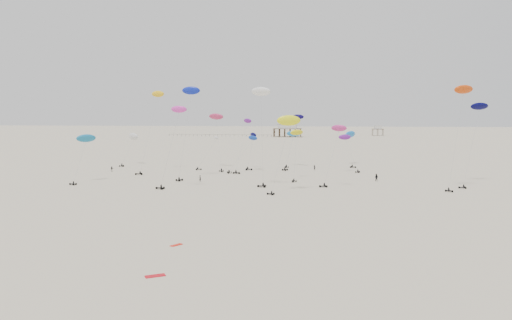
# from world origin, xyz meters

# --- Properties ---
(ground_plane) EXTENTS (900.00, 900.00, 0.00)m
(ground_plane) POSITION_xyz_m (0.00, 200.00, 0.00)
(ground_plane) COLOR beige
(pavilion_main) EXTENTS (21.00, 13.00, 9.80)m
(pavilion_main) POSITION_xyz_m (-10.00, 350.00, 4.22)
(pavilion_main) COLOR brown
(pavilion_main) RESTS_ON ground
(pavilion_small) EXTENTS (9.00, 7.00, 8.00)m
(pavilion_small) POSITION_xyz_m (60.00, 380.00, 3.49)
(pavilion_small) COLOR brown
(pavilion_small) RESTS_ON ground
(pier_fence) EXTENTS (80.20, 0.20, 1.50)m
(pier_fence) POSITION_xyz_m (-62.00, 350.00, 0.77)
(pier_fence) COLOR black
(pier_fence) RESTS_ON ground
(rig_0) EXTENTS (8.84, 10.14, 13.05)m
(rig_0) POSITION_xyz_m (-8.15, 123.56, 6.76)
(rig_0) COLOR black
(rig_0) RESTS_ON ground
(rig_1) EXTENTS (7.01, 4.23, 11.51)m
(rig_1) POSITION_xyz_m (23.29, 126.74, 7.62)
(rig_1) COLOR black
(rig_1) RESTS_ON ground
(rig_2) EXTENTS (7.08, 4.74, 19.74)m
(rig_2) POSITION_xyz_m (-19.91, 87.88, 12.28)
(rig_2) COLOR black
(rig_2) RESTS_ON ground
(rig_3) EXTENTS (4.18, 11.23, 14.34)m
(rig_3) POSITION_xyz_m (8.22, 108.72, 9.68)
(rig_3) COLOR black
(rig_3) RESTS_ON ground
(rig_4) EXTENTS (7.88, 9.71, 24.69)m
(rig_4) POSITION_xyz_m (47.46, 96.27, 20.24)
(rig_4) COLOR black
(rig_4) RESTS_ON ground
(rig_5) EXTENTS (6.52, 12.74, 18.82)m
(rig_5) POSITION_xyz_m (6.19, 134.76, 10.90)
(rig_5) COLOR black
(rig_5) RESTS_ON ground
(rig_6) EXTENTS (8.26, 16.22, 20.22)m
(rig_6) POSITION_xyz_m (-18.59, 132.87, 14.11)
(rig_6) COLOR black
(rig_6) RESTS_ON ground
(rig_7) EXTENTS (4.27, 17.69, 20.37)m
(rig_7) POSITION_xyz_m (-9.00, 126.44, 9.09)
(rig_7) COLOR black
(rig_7) RESTS_ON ground
(rig_8) EXTENTS (5.56, 9.53, 12.66)m
(rig_8) POSITION_xyz_m (5.39, 141.63, 8.92)
(rig_8) COLOR black
(rig_8) RESTS_ON ground
(rig_9) EXTENTS (4.83, 17.02, 26.61)m
(rig_9) POSITION_xyz_m (-36.36, 122.40, 17.57)
(rig_9) COLOR black
(rig_9) RESTS_ON ground
(rig_10) EXTENTS (5.61, 4.53, 24.33)m
(rig_10) POSITION_xyz_m (0.55, 93.56, 18.43)
(rig_10) COLOR black
(rig_10) RESTS_ON ground
(rig_11) EXTENTS (5.15, 15.71, 16.17)m
(rig_11) POSITION_xyz_m (-21.84, 132.92, 4.89)
(rig_11) COLOR black
(rig_11) RESTS_ON ground
(rig_12) EXTENTS (6.73, 3.46, 15.21)m
(rig_12) POSITION_xyz_m (17.97, 94.92, 9.56)
(rig_12) COLOR black
(rig_12) RESTS_ON ground
(rig_13) EXTENTS (5.11, 10.56, 13.14)m
(rig_13) POSITION_xyz_m (-46.05, 96.20, 9.75)
(rig_13) COLOR black
(rig_13) RESTS_ON ground
(rig_14) EXTENTS (5.34, 16.45, 15.13)m
(rig_14) POSITION_xyz_m (25.14, 149.52, 9.15)
(rig_14) COLOR black
(rig_14) RESTS_ON ground
(rig_15) EXTENTS (5.78, 13.51, 12.64)m
(rig_15) POSITION_xyz_m (-50.50, 140.56, 8.32)
(rig_15) COLOR black
(rig_15) RESTS_ON ground
(rig_16) EXTENTS (5.21, 10.89, 25.35)m
(rig_16) POSITION_xyz_m (-21.01, 107.36, 19.58)
(rig_16) COLOR black
(rig_16) RESTS_ON ground
(rig_17) EXTENTS (7.33, 8.21, 17.62)m
(rig_17) POSITION_xyz_m (7.29, 86.47, 14.73)
(rig_17) COLOR black
(rig_17) RESTS_ON ground
(rig_18) EXTENTS (10.23, 14.52, 22.69)m
(rig_18) POSITION_xyz_m (54.12, 106.69, 16.75)
(rig_18) COLOR black
(rig_18) RESTS_ON ground
(rig_19) EXTENTS (4.14, 3.80, 11.94)m
(rig_19) POSITION_xyz_m (-6.72, 128.03, 6.39)
(rig_19) COLOR black
(rig_19) RESTS_ON ground
(spectator_0) EXTENTS (0.84, 0.85, 1.95)m
(spectator_0) POSITION_xyz_m (-16.27, 100.01, 0.00)
(spectator_0) COLOR black
(spectator_0) RESTS_ON ground
(spectator_1) EXTENTS (1.30, 1.22, 2.32)m
(spectator_1) POSITION_xyz_m (29.50, 106.71, 0.00)
(spectator_1) COLOR black
(spectator_1) RESTS_ON ground
(spectator_2) EXTENTS (1.19, 0.77, 1.87)m
(spectator_2) POSITION_xyz_m (-48.64, 118.78, 0.00)
(spectator_2) COLOR black
(spectator_2) RESTS_ON ground
(spectator_3) EXTENTS (0.88, 0.80, 1.99)m
(spectator_3) POSITION_xyz_m (13.06, 130.28, 0.00)
(spectator_3) COLOR black
(spectator_3) RESTS_ON ground
(grounded_kite_a) EXTENTS (2.35, 1.89, 0.08)m
(grounded_kite_a) POSITION_xyz_m (-3.06, 25.25, 0.00)
(grounded_kite_a) COLOR red
(grounded_kite_a) RESTS_ON ground
(grounded_kite_b) EXTENTS (1.57, 1.89, 0.07)m
(grounded_kite_b) POSITION_xyz_m (-4.43, 38.04, 0.00)
(grounded_kite_b) COLOR red
(grounded_kite_b) RESTS_ON ground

